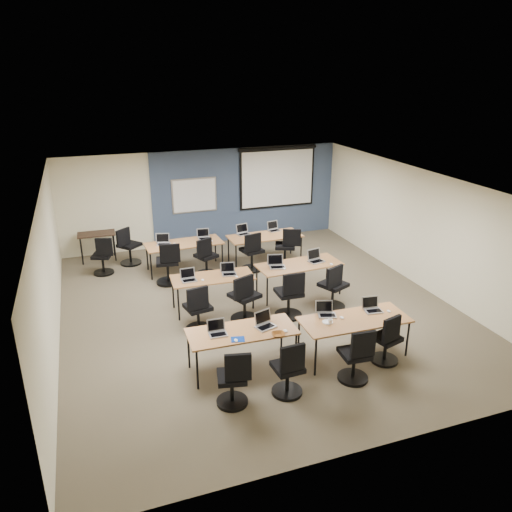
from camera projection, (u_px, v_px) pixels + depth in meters
name	position (u px, v px, depth m)	size (l,w,h in m)	color
floor	(257.00, 307.00, 10.73)	(8.00, 9.00, 0.02)	#6B6354
ceiling	(257.00, 184.00, 9.76)	(8.00, 9.00, 0.02)	white
wall_back	(204.00, 197.00, 14.20)	(8.00, 0.04, 2.70)	beige
wall_front	(377.00, 364.00, 6.28)	(8.00, 0.04, 2.70)	beige
wall_left	(49.00, 274.00, 9.00)	(0.04, 9.00, 2.70)	beige
wall_right	(421.00, 229.00, 11.49)	(0.04, 9.00, 2.70)	beige
blue_accent_panel	(246.00, 194.00, 14.57)	(5.50, 0.04, 2.70)	#3D5977
whiteboard	(194.00, 195.00, 14.01)	(1.28, 0.03, 0.98)	#ACACAC
projector_screen	(277.00, 174.00, 14.62)	(2.40, 0.10, 1.82)	black
training_table_front_left	(242.00, 333.00, 8.33)	(1.82, 0.76, 0.73)	#9A5A33
training_table_front_right	(354.00, 321.00, 8.71)	(1.92, 0.80, 0.73)	#9A532A
training_table_mid_left	(213.00, 279.00, 10.45)	(1.72, 0.72, 0.73)	#925733
training_table_mid_right	(299.00, 266.00, 11.12)	(1.89, 0.79, 0.73)	brown
training_table_back_left	(184.00, 245.00, 12.44)	(1.90, 0.79, 0.73)	#975E31
training_table_back_right	(265.00, 237.00, 12.98)	(1.91, 0.79, 0.73)	brown
laptop_0	(217.00, 331.00, 8.20)	(0.30, 0.25, 0.23)	#B7B7C5
mouse_0	(236.00, 340.00, 8.00)	(0.06, 0.10, 0.03)	white
task_chair_0	(234.00, 383.00, 7.50)	(0.49, 0.49, 0.97)	black
laptop_1	(265.00, 323.00, 8.44)	(0.33, 0.28, 0.25)	#B2B2B4
mouse_1	(286.00, 331.00, 8.28)	(0.06, 0.10, 0.04)	white
task_chair_1	(289.00, 373.00, 7.74)	(0.49, 0.49, 0.98)	black
laptop_2	(326.00, 312.00, 8.82)	(0.31, 0.27, 0.24)	#ADADAD
mouse_2	(342.00, 318.00, 8.72)	(0.06, 0.10, 0.03)	white
task_chair_2	(356.00, 359.00, 8.09)	(0.51, 0.51, 0.99)	black
laptop_3	(372.00, 307.00, 8.98)	(0.31, 0.27, 0.24)	silver
mouse_3	(389.00, 311.00, 8.95)	(0.06, 0.09, 0.03)	white
task_chair_3	(387.00, 343.00, 8.59)	(0.48, 0.48, 0.96)	black
laptop_4	(189.00, 277.00, 10.25)	(0.31, 0.26, 0.24)	#B3B3B3
mouse_4	(203.00, 280.00, 10.25)	(0.06, 0.10, 0.03)	white
task_chair_4	(198.00, 312.00, 9.61)	(0.52, 0.52, 1.00)	black
laptop_5	(229.00, 271.00, 10.55)	(0.31, 0.26, 0.23)	silver
mouse_5	(237.00, 277.00, 10.41)	(0.06, 0.09, 0.03)	white
task_chair_5	(244.00, 302.00, 9.99)	(0.61, 0.58, 1.05)	black
laptop_6	(277.00, 264.00, 10.93)	(0.34, 0.29, 0.26)	#B1B1B1
mouse_6	(284.00, 269.00, 10.82)	(0.06, 0.10, 0.03)	white
task_chair_6	(290.00, 298.00, 10.16)	(0.57, 0.57, 1.04)	black
laptop_7	(315.00, 258.00, 11.25)	(0.35, 0.29, 0.26)	#B1B1B4
mouse_7	(331.00, 264.00, 11.06)	(0.06, 0.10, 0.04)	white
task_chair_7	(333.00, 290.00, 10.51)	(0.60, 0.56, 1.04)	black
laptop_8	(163.00, 242.00, 12.32)	(0.33, 0.28, 0.25)	silver
mouse_8	(175.00, 244.00, 12.32)	(0.06, 0.10, 0.04)	white
task_chair_8	(168.00, 267.00, 11.74)	(0.58, 0.58, 1.05)	black
laptop_9	(204.00, 236.00, 12.73)	(0.31, 0.27, 0.24)	#AAAAAA
mouse_9	(212.00, 241.00, 12.55)	(0.06, 0.10, 0.03)	white
task_chair_9	(206.00, 260.00, 12.22)	(0.55, 0.52, 1.00)	black
laptop_10	(243.00, 232.00, 13.06)	(0.33, 0.28, 0.25)	silver
mouse_10	(255.00, 236.00, 12.88)	(0.06, 0.10, 0.04)	white
task_chair_10	(252.00, 255.00, 12.50)	(0.55, 0.55, 1.03)	black
laptop_11	(274.00, 228.00, 13.34)	(0.32, 0.27, 0.24)	#AFAFAF
mouse_11	(287.00, 231.00, 13.27)	(0.06, 0.10, 0.03)	white
task_chair_11	(287.00, 250.00, 12.80)	(0.60, 0.56, 1.04)	black
blue_mousepad	(238.00, 339.00, 8.05)	(0.22, 0.18, 0.01)	navy
snack_bowl	(278.00, 335.00, 8.13)	(0.21, 0.21, 0.05)	brown
snack_plate	(328.00, 322.00, 8.58)	(0.19, 0.19, 0.01)	white
coffee_cup	(330.00, 322.00, 8.51)	(0.07, 0.07, 0.07)	white
utility_table	(97.00, 236.00, 13.11)	(0.95, 0.53, 0.75)	black
spare_chair_a	(128.00, 249.00, 12.90)	(0.63, 0.54, 1.02)	black
spare_chair_b	(103.00, 259.00, 12.30)	(0.52, 0.50, 0.98)	black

